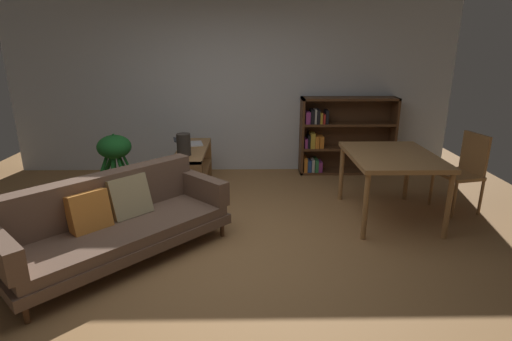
{
  "coord_description": "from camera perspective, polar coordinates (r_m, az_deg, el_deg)",
  "views": [
    {
      "loc": [
        0.27,
        -3.62,
        1.96
      ],
      "look_at": [
        0.33,
        0.46,
        0.67
      ],
      "focal_mm": 28.22,
      "sensor_mm": 36.0,
      "label": 1
    }
  ],
  "objects": [
    {
      "name": "media_console",
      "position": [
        5.53,
        -8.87,
        -0.05
      ],
      "size": [
        0.38,
        1.26,
        0.62
      ],
      "color": "olive",
      "rests_on": "ground_plane"
    },
    {
      "name": "fabric_couch",
      "position": [
        4.06,
        -19.4,
        -6.65
      ],
      "size": [
        2.03,
        2.05,
        0.77
      ],
      "color": "#56351E",
      "rests_on": "ground_plane"
    },
    {
      "name": "dining_table",
      "position": [
        4.82,
        18.67,
        1.35
      ],
      "size": [
        0.96,
        1.23,
        0.77
      ],
      "color": "olive",
      "rests_on": "ground_plane"
    },
    {
      "name": "dining_chair_near",
      "position": [
        5.45,
        27.47,
        0.3
      ],
      "size": [
        0.49,
        0.53,
        0.95
      ],
      "color": "olive",
      "rests_on": "ground_plane"
    },
    {
      "name": "open_laptop",
      "position": [
        5.66,
        -9.38,
        3.9
      ],
      "size": [
        0.44,
        0.36,
        0.09
      ],
      "color": "silver",
      "rests_on": "media_console"
    },
    {
      "name": "desk_speaker",
      "position": [
        5.09,
        -10.21,
        3.64
      ],
      "size": [
        0.17,
        0.17,
        0.28
      ],
      "color": "#2D2823",
      "rests_on": "media_console"
    },
    {
      "name": "back_wall_panel",
      "position": [
        6.36,
        -3.42,
        12.0
      ],
      "size": [
        6.8,
        0.1,
        2.7
      ],
      "primitive_type": "cube",
      "color": "silver",
      "rests_on": "ground_plane"
    },
    {
      "name": "ground_plane",
      "position": [
        4.13,
        -4.63,
        -10.89
      ],
      "size": [
        8.16,
        8.16,
        0.0
      ],
      "primitive_type": "plane",
      "color": "#9E7042"
    },
    {
      "name": "bookshelf",
      "position": [
        6.45,
        11.82,
        4.82
      ],
      "size": [
        1.46,
        0.33,
        1.19
      ],
      "color": "#56351E",
      "rests_on": "ground_plane"
    },
    {
      "name": "potted_floor_plant",
      "position": [
        5.6,
        -19.33,
        1.72
      ],
      "size": [
        0.46,
        0.5,
        0.85
      ],
      "color": "brown",
      "rests_on": "ground_plane"
    }
  ]
}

